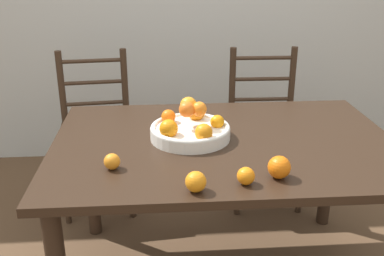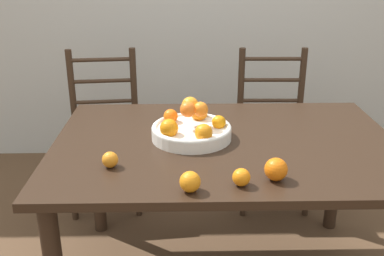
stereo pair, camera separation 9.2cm
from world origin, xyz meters
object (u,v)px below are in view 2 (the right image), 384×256
(fruit_bowl, at_px, (191,128))
(orange_loose_2, at_px, (190,182))
(orange_loose_0, at_px, (110,160))
(chair_right, at_px, (273,129))
(orange_loose_1, at_px, (241,177))
(chair_left, at_px, (104,131))
(orange_loose_3, at_px, (276,169))

(fruit_bowl, bearing_deg, orange_loose_2, -91.75)
(fruit_bowl, height_order, orange_loose_0, fruit_bowl)
(orange_loose_0, xyz_separation_m, chair_right, (0.83, 1.02, -0.29))
(orange_loose_1, height_order, orange_loose_2, orange_loose_2)
(chair_left, height_order, chair_right, same)
(orange_loose_0, xyz_separation_m, orange_loose_2, (0.30, -0.19, 0.01))
(orange_loose_3, bearing_deg, fruit_bowl, 126.95)
(orange_loose_1, xyz_separation_m, chair_left, (-0.68, 1.17, -0.29))
(orange_loose_2, xyz_separation_m, orange_loose_3, (0.31, 0.08, 0.01))
(orange_loose_2, height_order, chair_right, chair_right)
(orange_loose_2, height_order, orange_loose_3, orange_loose_3)
(orange_loose_0, relative_size, chair_right, 0.07)
(orange_loose_1, bearing_deg, orange_loose_0, 162.17)
(fruit_bowl, bearing_deg, orange_loose_1, -68.95)
(chair_left, relative_size, chair_right, 1.00)
(orange_loose_0, height_order, orange_loose_2, orange_loose_2)
(orange_loose_3, height_order, chair_left, chair_left)
(chair_left, bearing_deg, orange_loose_1, -65.45)
(orange_loose_0, bearing_deg, orange_loose_2, -32.58)
(orange_loose_1, bearing_deg, chair_left, 120.27)
(fruit_bowl, distance_m, orange_loose_2, 0.47)
(orange_loose_0, height_order, chair_right, chair_right)
(orange_loose_3, xyz_separation_m, chair_left, (-0.81, 1.13, -0.30))
(orange_loose_2, distance_m, orange_loose_3, 0.32)
(fruit_bowl, xyz_separation_m, orange_loose_3, (0.29, -0.39, -0.01))
(orange_loose_2, relative_size, chair_left, 0.08)
(orange_loose_1, relative_size, orange_loose_3, 0.76)
(orange_loose_3, relative_size, chair_right, 0.09)
(chair_left, xyz_separation_m, chair_right, (1.03, 0.00, 0.00))
(fruit_bowl, relative_size, orange_loose_0, 5.65)
(orange_loose_1, bearing_deg, orange_loose_3, 16.94)
(orange_loose_2, bearing_deg, orange_loose_1, 11.77)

